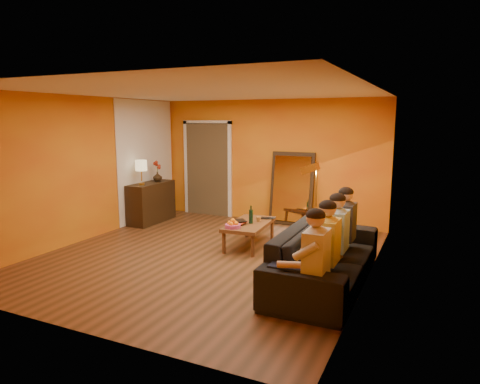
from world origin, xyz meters
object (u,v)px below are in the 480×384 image
at_px(floor_lamp, 316,208).
at_px(sideboard, 151,202).
at_px(wine_bottle, 251,215).
at_px(laptop, 266,219).
at_px(person_mid_left, 328,249).
at_px(vase, 158,177).
at_px(person_far_right, 346,229).
at_px(person_mid_right, 338,238).
at_px(dog, 331,256).
at_px(person_far_left, 316,263).
at_px(coffee_table, 249,234).
at_px(mirror_frame, 292,188).
at_px(tumbler, 258,219).
at_px(sofa, 326,255).
at_px(table_lamp, 141,172).

bearing_deg(floor_lamp, sideboard, 174.43).
relative_size(wine_bottle, laptop, 1.05).
bearing_deg(person_mid_left, vase, 149.61).
relative_size(person_far_right, vase, 6.04).
bearing_deg(person_mid_right, dog, 137.12).
bearing_deg(floor_lamp, dog, -63.42).
height_order(dog, wine_bottle, wine_bottle).
relative_size(person_mid_left, laptop, 4.12).
height_order(person_far_left, person_mid_left, same).
distance_m(sideboard, floor_lamp, 3.77).
xyz_separation_m(coffee_table, person_far_right, (1.74, -0.46, 0.40)).
distance_m(person_far_left, person_far_right, 1.65).
bearing_deg(vase, person_far_left, -35.46).
xyz_separation_m(mirror_frame, person_far_right, (1.58, -2.29, -0.15)).
bearing_deg(tumbler, coffee_table, -135.00).
distance_m(person_mid_right, vase, 4.82).
height_order(coffee_table, person_mid_left, person_mid_left).
bearing_deg(person_far_left, mirror_frame, 111.84).
relative_size(sofa, person_mid_right, 2.13).
height_order(table_lamp, person_far_left, table_lamp).
distance_m(wine_bottle, tumbler, 0.21).
height_order(mirror_frame, person_far_right, mirror_frame).
bearing_deg(person_mid_right, table_lamp, 161.49).
bearing_deg(person_far_right, person_mid_left, -90.00).
relative_size(person_mid_left, vase, 6.04).
height_order(person_mid_left, person_far_right, same).
xyz_separation_m(laptop, vase, (-2.81, 0.65, 0.52)).
bearing_deg(sofa, dog, -8.56).
xyz_separation_m(wine_bottle, tumbler, (0.07, 0.17, -0.11)).
height_order(sofa, person_mid_right, person_mid_right).
relative_size(table_lamp, tumbler, 5.38).
distance_m(sofa, floor_lamp, 1.50).
bearing_deg(person_far_left, person_far_right, 90.00).
bearing_deg(floor_lamp, laptop, 176.40).
xyz_separation_m(mirror_frame, vase, (-2.79, -0.83, 0.19)).
bearing_deg(person_far_right, sideboard, 164.49).
height_order(person_far_right, tumbler, person_far_right).
bearing_deg(floor_lamp, person_mid_left, -68.67).
bearing_deg(sofa, laptop, 44.37).
distance_m(person_mid_right, tumbler, 1.98).
relative_size(sofa, coffee_table, 2.13).
relative_size(coffee_table, person_far_right, 1.00).
bearing_deg(table_lamp, floor_lamp, -2.92).
distance_m(dog, person_mid_left, 0.71).
distance_m(person_far_right, wine_bottle, 1.74).
bearing_deg(wine_bottle, dog, -28.65).
distance_m(sofa, wine_bottle, 1.90).
bearing_deg(person_far_left, person_mid_left, 90.00).
height_order(mirror_frame, laptop, mirror_frame).
bearing_deg(person_mid_left, wine_bottle, 138.18).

